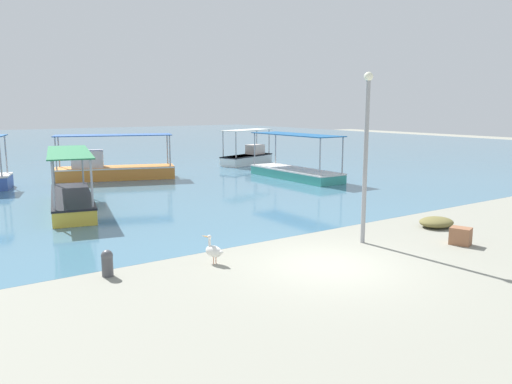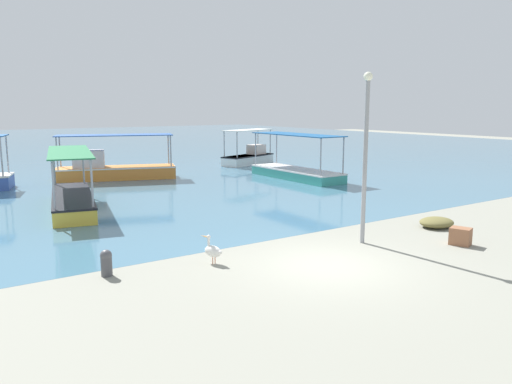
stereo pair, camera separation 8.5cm
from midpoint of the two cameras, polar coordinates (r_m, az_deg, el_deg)
name	(u,v)px [view 1 (the left image)]	position (r m, az deg, el deg)	size (l,w,h in m)	color
ground	(329,265)	(14.01, 8.15, -8.28)	(120.00, 120.00, 0.00)	gray
harbor_water	(23,147)	(58.69, -25.13, 4.63)	(110.00, 90.00, 0.00)	teal
fishing_boat_near_right	(111,168)	(31.07, -16.34, 2.62)	(7.14, 3.92, 2.66)	orange
fishing_boat_outer	(72,198)	(22.49, -20.43, -0.63)	(3.00, 7.05, 2.47)	gold
fishing_boat_far_left	(295,170)	(30.27, 4.43, 2.49)	(2.09, 6.83, 2.68)	teal
fishing_boat_far_right	(248,156)	(37.71, -0.98, 4.11)	(4.93, 3.01, 2.60)	white
pelican	(214,251)	(13.95, -5.04, -6.69)	(0.45, 0.79, 0.80)	#E0997A
lamp_post	(366,148)	(15.93, 12.30, 4.91)	(0.28, 0.28, 5.35)	gray
mooring_bollard	(107,262)	(13.48, -16.81, -7.69)	(0.30, 0.30, 0.70)	#47474C
net_pile	(436,222)	(19.20, 19.80, -3.26)	(1.31, 1.11, 0.36)	brown
cargo_crate	(461,236)	(17.06, 22.21, -4.69)	(0.61, 0.47, 0.55)	#915D40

